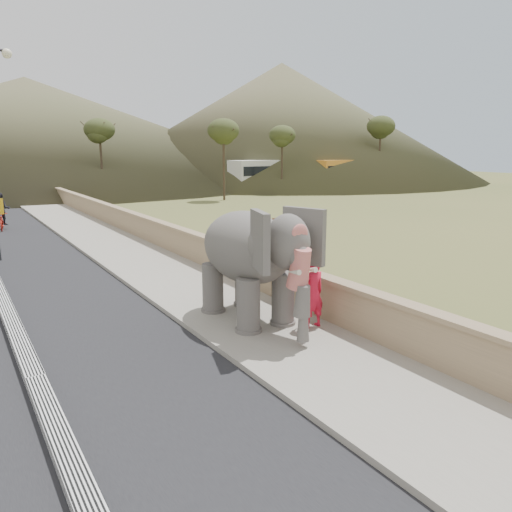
{
  "coord_description": "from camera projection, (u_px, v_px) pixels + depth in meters",
  "views": [
    {
      "loc": [
        -6.01,
        -8.8,
        4.24
      ],
      "look_at": [
        0.2,
        1.2,
        1.7
      ],
      "focal_mm": 35.0,
      "sensor_mm": 36.0,
      "label": 1
    }
  ],
  "objects": [
    {
      "name": "ground",
      "position": [
        276.0,
        340.0,
        11.3
      ],
      "size": [
        160.0,
        160.0,
        0.0
      ],
      "primitive_type": "plane",
      "color": "olive",
      "rests_on": "ground"
    },
    {
      "name": "walkway",
      "position": [
        134.0,
        257.0,
        19.59
      ],
      "size": [
        3.0,
        120.0,
        0.15
      ],
      "primitive_type": "cube",
      "color": "#9E9687",
      "rests_on": "ground"
    },
    {
      "name": "parapet",
      "position": [
        173.0,
        241.0,
        20.34
      ],
      "size": [
        0.3,
        120.0,
        1.1
      ],
      "primitive_type": "cube",
      "color": "tan",
      "rests_on": "ground"
    },
    {
      "name": "cow",
      "position": [
        280.0,
        226.0,
        23.42
      ],
      "size": [
        1.65,
        1.59,
        1.33
      ],
      "primitive_type": "imported",
      "rotation": [
        0.0,
        0.0,
        0.84
      ],
      "color": "brown",
      "rests_on": "ground"
    },
    {
      "name": "distant_car",
      "position": [
        239.0,
        184.0,
        50.37
      ],
      "size": [
        4.54,
        2.86,
        1.44
      ],
      "primitive_type": "imported",
      "rotation": [
        0.0,
        0.0,
        1.27
      ],
      "color": "silver",
      "rests_on": "ground"
    },
    {
      "name": "bus_white",
      "position": [
        277.0,
        175.0,
        52.07
      ],
      "size": [
        11.19,
        3.53,
        3.1
      ],
      "primitive_type": "cube",
      "rotation": [
        0.0,
        0.0,
        1.67
      ],
      "color": "white",
      "rests_on": "ground"
    },
    {
      "name": "bus_orange",
      "position": [
        357.0,
        174.0,
        53.6
      ],
      "size": [
        11.09,
        2.92,
        3.1
      ],
      "primitive_type": "cube",
      "rotation": [
        0.0,
        0.0,
        1.61
      ],
      "color": "orange",
      "rests_on": "ground"
    },
    {
      "name": "hill_right",
      "position": [
        281.0,
        122.0,
        71.36
      ],
      "size": [
        56.0,
        56.0,
        16.0
      ],
      "primitive_type": "cone",
      "color": "brown",
      "rests_on": "ground"
    },
    {
      "name": "hill_far",
      "position": [
        29.0,
        129.0,
        70.54
      ],
      "size": [
        80.0,
        80.0,
        14.0
      ],
      "primitive_type": "cone",
      "color": "brown",
      "rests_on": "ground"
    },
    {
      "name": "elephant_and_man",
      "position": [
        248.0,
        263.0,
        12.06
      ],
      "size": [
        2.24,
        3.86,
        2.78
      ],
      "color": "slate",
      "rests_on": "ground"
    },
    {
      "name": "motorcyclist",
      "position": [
        2.0,
        216.0,
        26.33
      ],
      "size": [
        0.93,
        1.89,
        1.98
      ],
      "color": "#9B180E",
      "rests_on": "ground"
    },
    {
      "name": "trees",
      "position": [
        89.0,
        155.0,
        35.9
      ],
      "size": [
        48.97,
        43.03,
        8.77
      ],
      "color": "#473828",
      "rests_on": "ground"
    }
  ]
}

